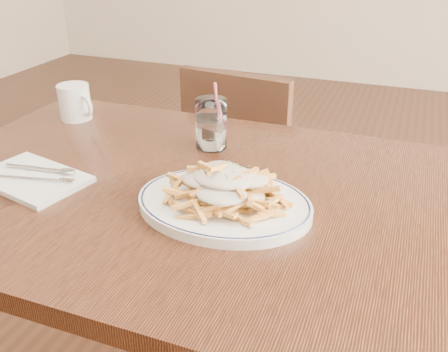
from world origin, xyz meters
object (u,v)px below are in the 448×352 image
at_px(water_glass, 211,127).
at_px(coffee_mug, 75,102).
at_px(table, 190,218).
at_px(loaded_fries, 224,182).
at_px(fries_plate, 224,204).
at_px(chair_far, 245,166).

distance_m(water_glass, coffee_mug, 0.42).
xyz_separation_m(table, loaded_fries, (0.10, -0.06, 0.14)).
height_order(fries_plate, coffee_mug, coffee_mug).
distance_m(fries_plate, loaded_fries, 0.05).
bearing_deg(chair_far, fries_plate, -74.57).
bearing_deg(table, coffee_mug, 151.30).
relative_size(table, coffee_mug, 10.20).
bearing_deg(table, fries_plate, -31.76).
bearing_deg(water_glass, fries_plate, -63.09).
xyz_separation_m(loaded_fries, water_glass, (-0.13, 0.26, -0.00)).
distance_m(chair_far, loaded_fries, 0.85).
bearing_deg(water_glass, coffee_mug, 173.51).
relative_size(chair_far, water_glass, 5.04).
bearing_deg(fries_plate, loaded_fries, 180.00).
relative_size(fries_plate, water_glass, 2.34).
relative_size(fries_plate, loaded_fries, 1.43).
height_order(loaded_fries, coffee_mug, coffee_mug).
distance_m(chair_far, coffee_mug, 0.65).
bearing_deg(water_glass, chair_far, 98.70).
distance_m(loaded_fries, coffee_mug, 0.63).
bearing_deg(chair_far, table, -81.19).
bearing_deg(loaded_fries, fries_plate, 0.00).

